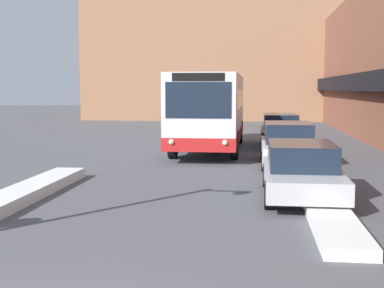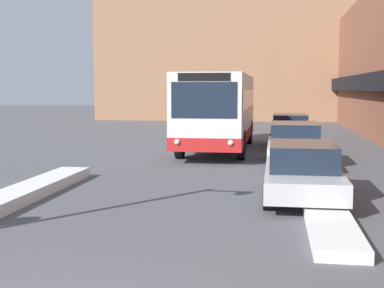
{
  "view_description": "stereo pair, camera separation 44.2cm",
  "coord_description": "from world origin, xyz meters",
  "px_view_note": "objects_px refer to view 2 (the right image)",
  "views": [
    {
      "loc": [
        2.07,
        -4.85,
        2.71
      ],
      "look_at": [
        0.53,
        7.91,
        1.38
      ],
      "focal_mm": 50.0,
      "sensor_mm": 36.0,
      "label": 1
    },
    {
      "loc": [
        2.51,
        -4.79,
        2.71
      ],
      "look_at": [
        0.53,
        7.91,
        1.38
      ],
      "focal_mm": 50.0,
      "sensor_mm": 36.0,
      "label": 2
    }
  ],
  "objects_px": {
    "parked_car_front": "(302,170)",
    "parked_car_back": "(290,131)",
    "city_bus": "(219,109)",
    "parked_car_middle": "(294,144)"
  },
  "relations": [
    {
      "from": "parked_car_back",
      "to": "parked_car_middle",
      "type": "bearing_deg",
      "value": -90.0
    },
    {
      "from": "city_bus",
      "to": "parked_car_front",
      "type": "bearing_deg",
      "value": -72.77
    },
    {
      "from": "parked_car_middle",
      "to": "parked_car_back",
      "type": "bearing_deg",
      "value": 90.0
    },
    {
      "from": "city_bus",
      "to": "parked_car_front",
      "type": "distance_m",
      "value": 10.68
    },
    {
      "from": "city_bus",
      "to": "parked_car_back",
      "type": "relative_size",
      "value": 2.19
    },
    {
      "from": "city_bus",
      "to": "parked_car_middle",
      "type": "height_order",
      "value": "city_bus"
    },
    {
      "from": "parked_car_front",
      "to": "parked_car_back",
      "type": "xyz_separation_m",
      "value": [
        -0.0,
        11.79,
        0.06
      ]
    },
    {
      "from": "city_bus",
      "to": "parked_car_middle",
      "type": "bearing_deg",
      "value": -54.31
    },
    {
      "from": "parked_car_front",
      "to": "parked_car_middle",
      "type": "distance_m",
      "value": 5.77
    },
    {
      "from": "parked_car_middle",
      "to": "city_bus",
      "type": "bearing_deg",
      "value": 125.69
    }
  ]
}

